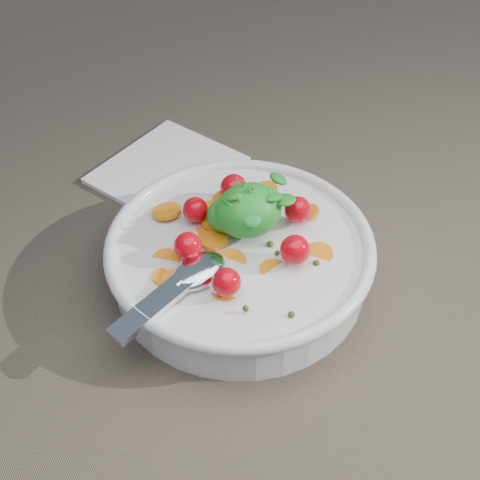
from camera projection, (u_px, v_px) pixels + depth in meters
ground at (237, 304)px, 0.61m from camera, size 6.00×6.00×0.00m
bowl at (240, 256)px, 0.62m from camera, size 0.27×0.25×0.10m
napkin at (167, 170)px, 0.75m from camera, size 0.18×0.17×0.01m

